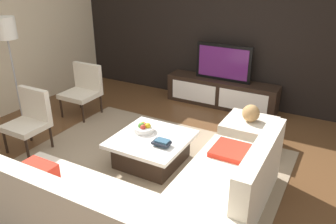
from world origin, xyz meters
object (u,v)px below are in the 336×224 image
media_console (221,93)px  television (223,63)px  book_stack (162,143)px  accent_chair_far (84,87)px  floor_lamp (7,36)px  fruit_bowl (144,128)px  decorative_ball (251,113)px  sectional_couch (151,204)px  coffee_table (152,149)px  ottoman (249,134)px  accent_chair_near (30,116)px

media_console → television: 0.57m
book_stack → media_console: bearing=92.9°
television → book_stack: bearing=-87.1°
accent_chair_far → floor_lamp: bearing=-134.7°
fruit_bowl → decorative_ball: decorative_ball is taller
media_console → floor_lamp: 3.66m
sectional_couch → floor_lamp: size_ratio=1.45×
media_console → accent_chair_far: bearing=-143.3°
accent_chair_far → fruit_bowl: bearing=-34.1°
coffee_table → ottoman: (0.99, 1.06, -0.00)m
floor_lamp → fruit_bowl: size_ratio=6.20×
fruit_bowl → book_stack: size_ratio=1.27×
media_console → book_stack: 2.42m
television → sectional_couch: 3.40m
sectional_couch → coffee_table: bearing=121.1°
sectional_couch → fruit_bowl: sectional_couch is taller
floor_lamp → book_stack: floor_lamp is taller
coffee_table → accent_chair_near: size_ratio=1.11×
coffee_table → decorative_ball: decorative_ball is taller
accent_chair_near → floor_lamp: 1.30m
book_stack → ottoman: bearing=57.0°
fruit_bowl → decorative_ball: 1.51m
accent_chair_far → decorative_ball: 2.87m
accent_chair_near → book_stack: bearing=10.8°
sectional_couch → accent_chair_near: bearing=166.5°
floor_lamp → decorative_ball: 3.73m
accent_chair_far → coffee_table: bearing=-34.6°
floor_lamp → decorative_ball: size_ratio=7.10×
sectional_couch → ottoman: bearing=79.9°
television → accent_chair_near: (-1.79, -2.76, -0.33)m
accent_chair_near → accent_chair_far: same height
fruit_bowl → accent_chair_far: 1.85m
coffee_table → ottoman: size_ratio=1.38×
coffee_table → floor_lamp: 2.75m
media_console → television: television is taller
accent_chair_near → fruit_bowl: size_ratio=3.11×
accent_chair_near → book_stack: accent_chair_near is taller
decorative_ball → fruit_bowl: bearing=-140.5°
sectional_couch → accent_chair_far: size_ratio=2.88×
fruit_bowl → coffee_table: bearing=-29.0°
sectional_couch → ottoman: 2.11m
television → accent_chair_far: bearing=-143.3°
floor_lamp → media_console: bearing=42.5°
ottoman → accent_chair_near: bearing=-150.3°
media_console → sectional_couch: size_ratio=0.81×
floor_lamp → book_stack: 2.87m
media_console → television: bearing=90.0°
floor_lamp → accent_chair_near: bearing=-29.2°
sectional_couch → accent_chair_near: (-2.31, 0.55, 0.21)m
sectional_couch → fruit_bowl: (-0.79, 1.12, 0.15)m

